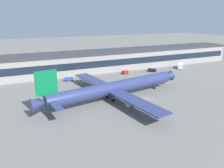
# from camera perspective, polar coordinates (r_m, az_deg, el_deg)

# --- Properties ---
(ground_plane) EXTENTS (600.00, 600.00, 0.00)m
(ground_plane) POSITION_cam_1_polar(r_m,az_deg,el_deg) (85.58, 9.31, -4.10)
(ground_plane) COLOR slate
(terminal_building) EXTENTS (198.44, 19.19, 11.85)m
(terminal_building) POSITION_cam_1_polar(r_m,az_deg,el_deg) (130.80, -3.60, 6.40)
(terminal_building) COLOR #9E9993
(terminal_building) RESTS_ON ground_plane
(airliner) EXTENTS (65.05, 56.40, 15.47)m
(airliner) POSITION_cam_1_polar(r_m,az_deg,el_deg) (83.12, 0.58, -1.06)
(airliner) COLOR navy
(airliner) RESTS_ON ground_plane
(follow_me_car) EXTENTS (4.74, 2.96, 1.85)m
(follow_me_car) POSITION_cam_1_polar(r_m,az_deg,el_deg) (110.56, -11.70, 1.37)
(follow_me_car) COLOR #2651A5
(follow_me_car) RESTS_ON ground_plane
(pushback_tractor) EXTENTS (5.13, 5.32, 1.75)m
(pushback_tractor) POSITION_cam_1_polar(r_m,az_deg,el_deg) (129.60, 10.92, 3.79)
(pushback_tractor) COLOR black
(pushback_tractor) RESTS_ON ground_plane
(baggage_tug) EXTENTS (3.79, 2.42, 1.85)m
(baggage_tug) POSITION_cam_1_polar(r_m,az_deg,el_deg) (122.48, 3.63, 3.29)
(baggage_tug) COLOR red
(baggage_tug) RESTS_ON ground_plane
(fuel_truck) EXTENTS (7.83, 8.00, 3.35)m
(fuel_truck) POSITION_cam_1_polar(r_m,az_deg,el_deg) (142.34, 18.24, 4.80)
(fuel_truck) COLOR white
(fuel_truck) RESTS_ON ground_plane
(traffic_cone_0) EXTENTS (0.50, 0.50, 0.63)m
(traffic_cone_0) POSITION_cam_1_polar(r_m,az_deg,el_deg) (76.80, 1.07, -6.21)
(traffic_cone_0) COLOR #F2590C
(traffic_cone_0) RESTS_ON ground_plane
(traffic_cone_1) EXTENTS (0.46, 0.46, 0.57)m
(traffic_cone_1) POSITION_cam_1_polar(r_m,az_deg,el_deg) (87.42, 20.80, -4.40)
(traffic_cone_1) COLOR #F2590C
(traffic_cone_1) RESTS_ON ground_plane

